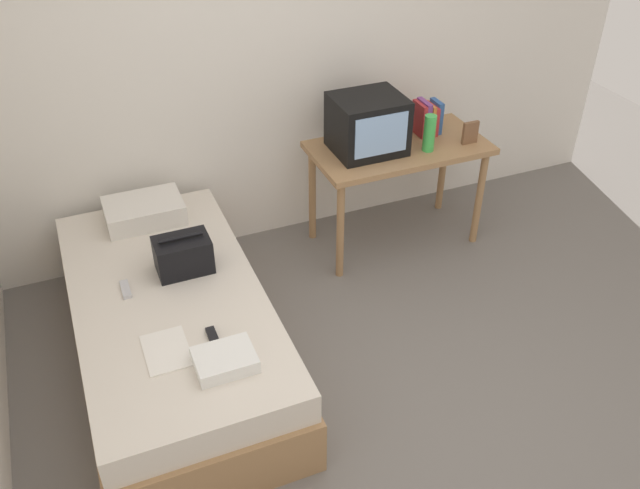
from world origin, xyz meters
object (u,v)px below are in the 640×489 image
at_px(handbag, 183,255).
at_px(folded_towel, 225,360).
at_px(pillow, 144,211).
at_px(remote_silver, 126,289).
at_px(remote_dark, 214,338).
at_px(bed, 173,329).
at_px(picture_frame, 470,133).
at_px(water_bottle, 429,133).
at_px(book_row, 427,118).
at_px(tv, 368,124).
at_px(magazine, 167,351).
at_px(desk, 398,158).

xyz_separation_m(handbag, folded_towel, (0.00, -0.79, -0.07)).
height_order(pillow, handbag, handbag).
relative_size(pillow, remote_silver, 3.22).
xyz_separation_m(remote_dark, remote_silver, (-0.33, 0.54, 0.00)).
relative_size(bed, pillow, 4.32).
bearing_deg(picture_frame, folded_towel, -151.08).
bearing_deg(handbag, folded_towel, -89.65).
height_order(bed, water_bottle, water_bottle).
relative_size(water_bottle, folded_towel, 0.86).
distance_m(book_row, pillow, 1.94).
bearing_deg(tv, water_bottle, -22.95).
xyz_separation_m(tv, handbag, (-1.33, -0.48, -0.33)).
bearing_deg(bed, handbag, 50.50).
distance_m(tv, magazine, 1.94).
bearing_deg(bed, remote_dark, -72.69).
distance_m(desk, remote_silver, 1.97).
bearing_deg(remote_silver, remote_dark, -58.47).
height_order(tv, remote_dark, tv).
bearing_deg(water_bottle, bed, -165.01).
bearing_deg(magazine, remote_dark, -2.74).
distance_m(pillow, folded_towel, 1.39).
xyz_separation_m(tv, book_row, (0.48, 0.07, -0.07)).
distance_m(book_row, remote_silver, 2.25).
relative_size(book_row, handbag, 0.78).
bearing_deg(tv, book_row, 8.37).
bearing_deg(picture_frame, desk, 161.20).
bearing_deg(book_row, water_bottle, -117.12).
bearing_deg(water_bottle, pillow, 171.62).
relative_size(desk, remote_dark, 7.44).
relative_size(magazine, folded_towel, 1.04).
relative_size(desk, water_bottle, 4.81).
bearing_deg(pillow, desk, -4.60).
distance_m(book_row, handbag, 1.91).
relative_size(desk, folded_towel, 4.14).
bearing_deg(remote_silver, picture_frame, 9.02).
bearing_deg(remote_silver, bed, -27.86).
distance_m(water_bottle, remote_silver, 2.09).
distance_m(bed, magazine, 0.51).
xyz_separation_m(pillow, magazine, (-0.12, -1.18, -0.06)).
xyz_separation_m(bed, book_row, (1.95, 0.71, 0.61)).
bearing_deg(magazine, picture_frame, 22.09).
bearing_deg(magazine, tv, 34.55).
relative_size(handbag, remote_dark, 1.92).
relative_size(picture_frame, magazine, 0.52).
xyz_separation_m(desk, tv, (-0.23, 0.02, 0.28)).
bearing_deg(pillow, remote_silver, -109.09).
bearing_deg(remote_silver, tv, 18.00).
height_order(remote_dark, remote_silver, same).
distance_m(tv, remote_silver, 1.80).
bearing_deg(water_bottle, folded_towel, -146.54).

